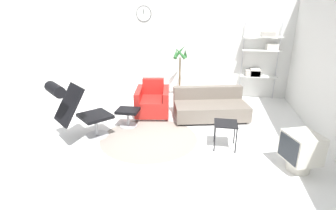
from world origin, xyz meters
name	(u,v)px	position (x,y,z in m)	size (l,w,h in m)	color
ground_plane	(158,133)	(0.00, 0.00, 0.00)	(12.00, 12.00, 0.00)	white
wall_back	(178,45)	(0.00, 2.79, 1.40)	(12.00, 0.09, 2.80)	silver
round_rug	(149,138)	(-0.13, -0.25, 0.00)	(1.84, 1.84, 0.01)	gray
lounge_chair	(75,106)	(-1.38, -0.58, 0.69)	(1.07, 1.12, 1.15)	#BCBCC1
ottoman	(128,114)	(-0.69, 0.23, 0.27)	(0.45, 0.38, 0.38)	#BCBCC1
armchair_red	(153,102)	(-0.33, 0.98, 0.29)	(0.87, 1.00, 0.78)	silver
couch_low	(210,107)	(0.99, 1.01, 0.24)	(1.76, 1.24, 0.65)	black
side_table	(226,126)	(1.27, -0.37, 0.41)	(0.39, 0.39, 0.47)	black
crt_television	(301,150)	(2.35, -0.91, 0.34)	(0.59, 0.61, 0.60)	beige
potted_plant	(180,78)	(0.14, 2.28, 0.58)	(0.38, 0.39, 1.46)	brown
shelf_unit	(261,58)	(2.24, 2.58, 1.12)	(0.97, 0.28, 2.01)	#BCBCC1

